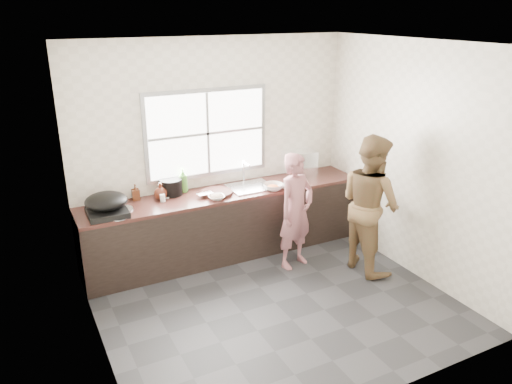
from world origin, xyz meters
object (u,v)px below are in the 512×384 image
woman (296,215)px  black_pot (171,187)px  dish_rack (299,163)px  bowl_held (285,186)px  wok (106,201)px  pot_lid_left (118,217)px  bowl_mince (216,197)px  glass_jar (163,198)px  plate_food (166,195)px  bottle_brown_tall (135,193)px  burner (107,212)px  bowl_crabs (273,187)px  bottle_green (183,180)px  cutting_board (217,193)px  pot_lid_right (121,210)px  bottle_brown_short (160,192)px  person_side (370,204)px

woman → black_pot: (-1.27, 0.85, 0.29)m
dish_rack → bowl_held: bearing=-134.3°
wok → pot_lid_left: wok is taller
wok → pot_lid_left: bearing=-64.8°
bowl_mince → glass_jar: size_ratio=2.22×
plate_food → bottle_brown_tall: bearing=175.0°
burner → dish_rack: size_ratio=0.97×
bottle_brown_tall → glass_jar: 0.33m
black_pot → pot_lid_left: black_pot is taller
bowl_crabs → black_pot: (-1.19, 0.42, 0.07)m
glass_jar → burner: size_ratio=0.21×
plate_food → burner: burner is taller
plate_food → bottle_green: size_ratio=0.72×
dish_rack → pot_lid_left: dish_rack is taller
woman → cutting_board: size_ratio=3.46×
bowl_held → burner: bearing=176.8°
bowl_held → bottle_brown_tall: bottle_brown_tall is taller
glass_jar → pot_lid_right: 0.50m
bowl_mince → plate_food: size_ratio=0.90×
woman → bottle_green: (-1.10, 0.87, 0.35)m
burner → wok: (0.01, 0.05, 0.12)m
bowl_mince → bottle_green: bearing=122.2°
pot_lid_right → bowl_held: bearing=-5.6°
black_pot → bottle_brown_short: size_ratio=1.48×
person_side → bowl_crabs: person_side is taller
bottle_brown_short → wok: bearing=-166.1°
person_side → bottle_brown_tall: person_side is taller
burner → dish_rack: dish_rack is taller
bowl_held → pot_lid_left: (-2.10, 0.00, -0.02)m
pot_lid_right → bowl_mince: bearing=-9.2°
woman → bottle_brown_tall: woman is taller
bowl_crabs → dish_rack: size_ratio=0.46×
woman → black_pot: woman is taller
person_side → bowl_held: 1.09m
plate_food → pot_lid_left: size_ratio=0.94×
person_side → woman: bearing=58.8°
bowl_crabs → bottle_green: bearing=156.8°
cutting_board → pot_lid_left: bearing=-171.8°
pot_lid_left → bottle_green: bearing=26.0°
bottle_brown_tall → plate_food: bearing=-5.0°
burner → pot_lid_left: size_ratio=1.80×
person_side → glass_jar: 2.45m
glass_jar → cutting_board: bearing=-5.4°
black_pot → wok: wok is taller
bowl_mince → bottle_brown_tall: size_ratio=1.12×
person_side → plate_food: bearing=58.0°
bottle_green → bowl_mince: bearing=-57.8°
woman → cutting_board: woman is taller
bowl_crabs → pot_lid_right: (-1.85, 0.20, -0.03)m
bottle_green → dish_rack: bearing=-1.6°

